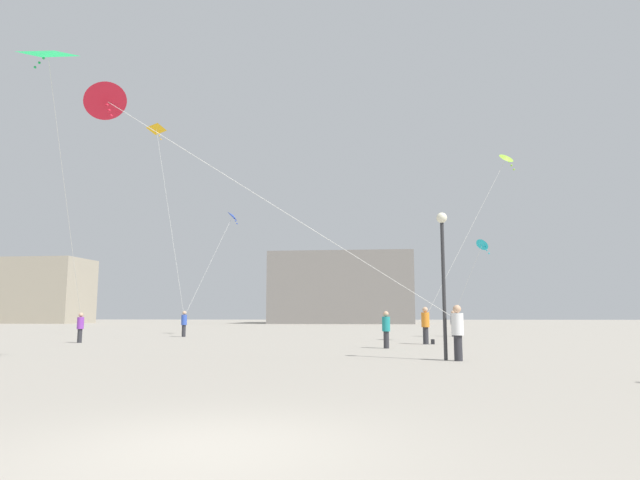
{
  "coord_description": "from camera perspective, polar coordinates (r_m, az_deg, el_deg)",
  "views": [
    {
      "loc": [
        1.7,
        -6.24,
        1.48
      ],
      "look_at": [
        0.0,
        17.7,
        4.73
      ],
      "focal_mm": 30.9,
      "sensor_mm": 36.0,
      "label": 1
    }
  ],
  "objects": [
    {
      "name": "person_in_purple",
      "position": [
        31.88,
        -23.58,
        -8.18
      ],
      "size": [
        0.34,
        0.34,
        1.57
      ],
      "rotation": [
        0.0,
        0.0,
        2.43
      ],
      "color": "#2D2D33",
      "rests_on": "ground_plane"
    },
    {
      "name": "person_in_white",
      "position": [
        18.47,
        14.06,
        -9.04
      ],
      "size": [
        0.39,
        0.39,
        1.78
      ],
      "rotation": [
        0.0,
        0.0,
        3.02
      ],
      "color": "#2D2D33",
      "rests_on": "ground_plane"
    },
    {
      "name": "lamppost_west",
      "position": [
        18.67,
        12.62,
        -2.01
      ],
      "size": [
        0.36,
        0.36,
        4.86
      ],
      "color": "#2D2D30",
      "rests_on": "ground_plane"
    },
    {
      "name": "kite_emerald_delta",
      "position": [
        25.6,
        -26.34,
        16.55
      ],
      "size": [
        3.35,
        9.1,
        10.87
      ],
      "color": "green"
    },
    {
      "name": "building_left_hall",
      "position": [
        106.07,
        -28.35,
        -4.67
      ],
      "size": [
        21.78,
        10.54,
        10.78
      ],
      "color": "#A39984",
      "rests_on": "ground_plane"
    },
    {
      "name": "person_in_grey",
      "position": [
        38.61,
        13.63,
        -8.27
      ],
      "size": [
        0.38,
        0.38,
        1.73
      ],
      "rotation": [
        0.0,
        0.0,
        4.51
      ],
      "color": "#2D2D33",
      "rests_on": "ground_plane"
    },
    {
      "name": "person_in_teal",
      "position": [
        24.64,
        6.86,
        -9.03
      ],
      "size": [
        0.35,
        0.35,
        1.62
      ],
      "rotation": [
        0.0,
        0.0,
        5.05
      ],
      "color": "#2D2D33",
      "rests_on": "ground_plane"
    },
    {
      "name": "kite_crimson_diamond",
      "position": [
        19.42,
        -21.2,
        13.25
      ],
      "size": [
        12.09,
        2.7,
        7.54
      ],
      "color": "red"
    },
    {
      "name": "person_in_blue",
      "position": [
        38.01,
        -13.91,
        -8.3
      ],
      "size": [
        0.37,
        0.37,
        1.7
      ],
      "rotation": [
        0.0,
        0.0,
        5.76
      ],
      "color": "#2D2D33",
      "rests_on": "ground_plane"
    },
    {
      "name": "kite_cobalt_diamond",
      "position": [
        41.39,
        -9.05,
        2.38
      ],
      "size": [
        2.78,
        4.07,
        7.8
      ],
      "color": "blue"
    },
    {
      "name": "building_centre_hall",
      "position": [
        93.26,
        2.41,
        -5.11
      ],
      "size": [
        23.48,
        17.84,
        11.39
      ],
      "color": "gray",
      "rests_on": "ground_plane"
    },
    {
      "name": "kite_amber_delta",
      "position": [
        41.61,
        -16.48,
        10.31
      ],
      "size": [
        3.33,
        1.31,
        13.6
      ],
      "color": "yellow"
    },
    {
      "name": "handbag_beside_flyer",
      "position": [
        28.47,
        11.6,
        -10.29
      ],
      "size": [
        0.15,
        0.32,
        0.24
      ],
      "primitive_type": "cube",
      "rotation": [
        0.0,
        0.0,
        1.59
      ],
      "color": "black",
      "rests_on": "ground_plane"
    },
    {
      "name": "person_in_orange",
      "position": [
        28.3,
        10.87,
        -8.51
      ],
      "size": [
        0.4,
        0.4,
        1.85
      ],
      "rotation": [
        0.0,
        0.0,
        5.28
      ],
      "color": "#2D2D33",
      "rests_on": "ground_plane"
    },
    {
      "name": "ground_plane",
      "position": [
        6.63,
        -11.66,
        -20.43
      ],
      "size": [
        300.0,
        300.0,
        0.0
      ],
      "primitive_type": "plane",
      "color": "#9E9689"
    },
    {
      "name": "kite_lime_diamond",
      "position": [
        31.21,
        18.65,
        7.8
      ],
      "size": [
        5.13,
        1.47,
        8.8
      ],
      "color": "#8CD12D"
    },
    {
      "name": "kite_cyan_diamond",
      "position": [
        37.14,
        16.47,
        -0.51
      ],
      "size": [
        2.2,
        2.65,
        5.05
      ],
      "color": "#1EB2C6"
    }
  ]
}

